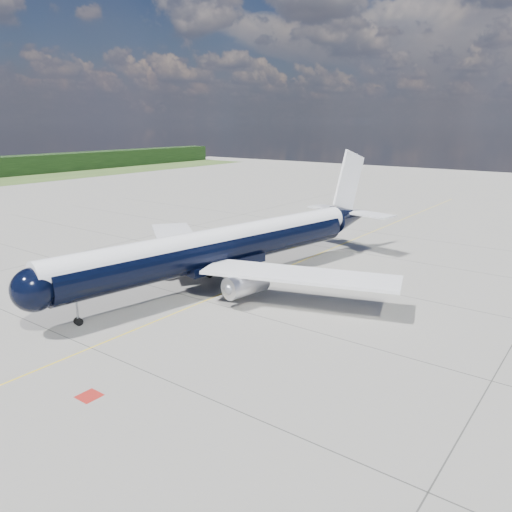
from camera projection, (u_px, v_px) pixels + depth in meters
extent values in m
plane|color=gray|center=(299.00, 262.00, 71.45)|extent=(320.00, 320.00, 0.00)
cube|color=yellow|center=(280.00, 270.00, 67.58)|extent=(0.16, 160.00, 0.01)
cube|color=maroon|center=(89.00, 396.00, 36.55)|extent=(1.60, 1.60, 0.01)
cylinder|color=black|center=(220.00, 249.00, 60.05)|extent=(11.44, 41.73, 4.16)
sphere|color=black|center=(34.00, 290.00, 45.57)|extent=(4.83, 4.83, 4.16)
cone|color=black|center=(349.00, 217.00, 76.90)|extent=(5.45, 8.29, 4.16)
cylinder|color=white|center=(220.00, 241.00, 59.78)|extent=(10.92, 43.73, 3.25)
cube|color=black|center=(30.00, 284.00, 45.27)|extent=(2.82, 1.76, 0.60)
cube|color=white|center=(177.00, 239.00, 69.50)|extent=(19.93, 17.31, 0.35)
cube|color=white|center=(300.00, 275.00, 53.30)|extent=(21.71, 11.67, 0.35)
cube|color=black|center=(220.00, 261.00, 60.45)|extent=(6.46, 11.60, 1.10)
cylinder|color=silver|center=(172.00, 259.00, 64.20)|extent=(3.30, 5.40, 2.45)
cylinder|color=silver|center=(246.00, 284.00, 54.18)|extent=(3.30, 5.40, 2.45)
sphere|color=gray|center=(156.00, 262.00, 62.68)|extent=(1.40, 1.40, 1.21)
sphere|color=gray|center=(230.00, 289.00, 52.66)|extent=(1.40, 1.40, 1.21)
cube|color=white|center=(173.00, 252.00, 64.13)|extent=(0.86, 3.49, 1.21)
cube|color=white|center=(247.00, 277.00, 54.11)|extent=(0.86, 3.49, 1.21)
cube|color=white|center=(349.00, 181.00, 75.08)|extent=(1.57, 6.90, 9.34)
cube|color=white|center=(349.00, 211.00, 76.68)|extent=(14.64, 5.96, 0.24)
cylinder|color=gray|center=(77.00, 312.00, 48.95)|extent=(0.23, 0.23, 2.30)
cylinder|color=black|center=(77.00, 321.00, 49.36)|extent=(0.33, 0.79, 0.77)
cylinder|color=black|center=(79.00, 322.00, 49.05)|extent=(0.33, 0.79, 0.77)
cylinder|color=gray|center=(213.00, 265.00, 64.42)|extent=(0.33, 0.33, 2.08)
cylinder|color=gray|center=(249.00, 277.00, 59.49)|extent=(0.33, 0.33, 2.08)
cylinder|color=black|center=(209.00, 273.00, 64.25)|extent=(0.70, 1.27, 1.21)
cylinder|color=black|center=(217.00, 271.00, 65.05)|extent=(0.70, 1.27, 1.21)
cylinder|color=black|center=(246.00, 285.00, 59.32)|extent=(0.70, 1.27, 1.21)
cylinder|color=black|center=(253.00, 283.00, 60.11)|extent=(0.70, 1.27, 1.21)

